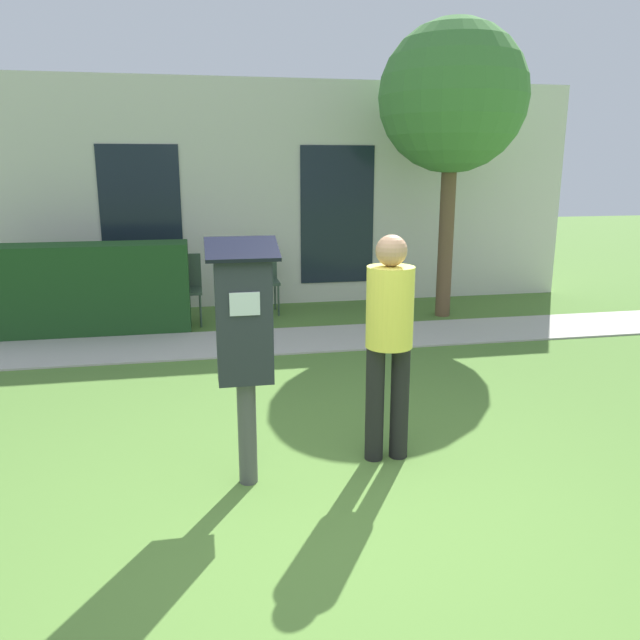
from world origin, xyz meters
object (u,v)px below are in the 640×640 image
Objects in this scene: outdoor_chair_left at (184,283)px; outdoor_chair_middle at (262,275)px; person_standing at (389,331)px; parking_meter at (244,332)px.

outdoor_chair_left and outdoor_chair_middle have the same top height.
person_standing is at bearing -49.30° from outdoor_chair_left.
outdoor_chair_left is at bearing 95.85° from parking_meter.
parking_meter reaches higher than outdoor_chair_left.
outdoor_chair_middle is (-0.38, 4.71, -0.40)m from person_standing.
parking_meter is 1.77× the size of outdoor_chair_left.
person_standing reaches higher than outdoor_chair_middle.
outdoor_chair_middle is at bearing 56.80° from person_standing.
outdoor_chair_middle is at bearing 82.94° from parking_meter.
parking_meter is at bearing 151.71° from person_standing.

